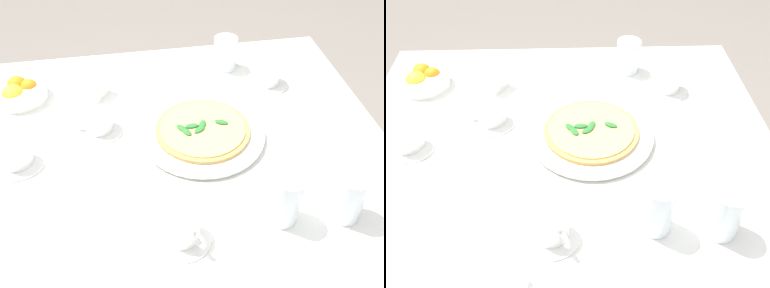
{
  "view_description": "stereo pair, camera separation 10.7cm",
  "coord_description": "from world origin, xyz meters",
  "views": [
    {
      "loc": [
        -0.1,
        -0.73,
        1.51
      ],
      "look_at": [
        0.04,
        0.05,
        0.78
      ],
      "focal_mm": 39.23,
      "sensor_mm": 36.0,
      "label": 1
    },
    {
      "loc": [
        0.01,
        -0.74,
        1.51
      ],
      "look_at": [
        0.04,
        0.05,
        0.78
      ],
      "focal_mm": 39.23,
      "sensor_mm": 36.0,
      "label": 2
    }
  ],
  "objects": [
    {
      "name": "coffee_cup_back_corner",
      "position": [
        0.31,
        0.3,
        0.79
      ],
      "size": [
        0.13,
        0.13,
        0.07
      ],
      "color": "white",
      "rests_on": "dining_table"
    },
    {
      "name": "coffee_cup_far_right",
      "position": [
        -0.2,
        0.17,
        0.79
      ],
      "size": [
        0.13,
        0.13,
        0.06
      ],
      "color": "white",
      "rests_on": "dining_table"
    },
    {
      "name": "coffee_cup_near_left",
      "position": [
        -0.03,
        -0.21,
        0.79
      ],
      "size": [
        0.13,
        0.13,
        0.07
      ],
      "color": "white",
      "rests_on": "dining_table"
    },
    {
      "name": "citrus_bowl",
      "position": [
        -0.42,
        0.35,
        0.79
      ],
      "size": [
        0.15,
        0.15,
        0.07
      ],
      "color": "white",
      "rests_on": "dining_table"
    },
    {
      "name": "dining_table",
      "position": [
        0.0,
        0.0,
        0.62
      ],
      "size": [
        1.12,
        1.12,
        0.76
      ],
      "color": "white",
      "rests_on": "ground_plane"
    },
    {
      "name": "water_glass_far_left",
      "position": [
        0.21,
        0.42,
        0.81
      ],
      "size": [
        0.07,
        0.07,
        0.1
      ],
      "color": "white",
      "rests_on": "dining_table"
    },
    {
      "name": "water_glass_near_right",
      "position": [
        0.33,
        -0.21,
        0.81
      ],
      "size": [
        0.07,
        0.07,
        0.12
      ],
      "color": "white",
      "rests_on": "dining_table"
    },
    {
      "name": "menu_card",
      "position": [
        -0.19,
        0.31,
        0.79
      ],
      "size": [
        0.05,
        0.08,
        0.06
      ],
      "rotation": [
        0.0,
        0.0,
        1.03
      ],
      "color": "white",
      "rests_on": "dining_table"
    },
    {
      "name": "water_glass_right_edge",
      "position": [
        0.19,
        -0.2,
        0.81
      ],
      "size": [
        0.07,
        0.07,
        0.13
      ],
      "color": "white",
      "rests_on": "dining_table"
    },
    {
      "name": "pizza_plate",
      "position": [
        0.07,
        0.09,
        0.77
      ],
      "size": [
        0.33,
        0.33,
        0.02
      ],
      "color": "white",
      "rests_on": "dining_table"
    },
    {
      "name": "coffee_cup_left_edge",
      "position": [
        -0.4,
        0.07,
        0.79
      ],
      "size": [
        0.13,
        0.13,
        0.07
      ],
      "color": "white",
      "rests_on": "dining_table"
    },
    {
      "name": "pizza",
      "position": [
        0.07,
        0.09,
        0.78
      ],
      "size": [
        0.25,
        0.25,
        0.02
      ],
      "color": "tan",
      "rests_on": "pizza_plate"
    }
  ]
}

